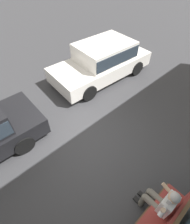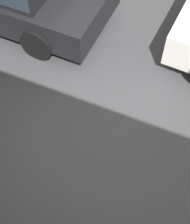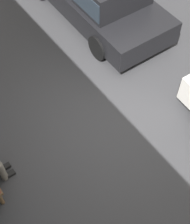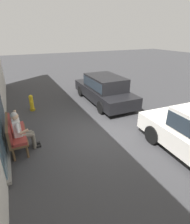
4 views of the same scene
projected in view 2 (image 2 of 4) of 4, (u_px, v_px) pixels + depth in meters
name	position (u px, v px, depth m)	size (l,w,h in m)	color
ground_plane	(101.00, 125.00, 5.43)	(60.00, 60.00, 0.00)	#38383A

